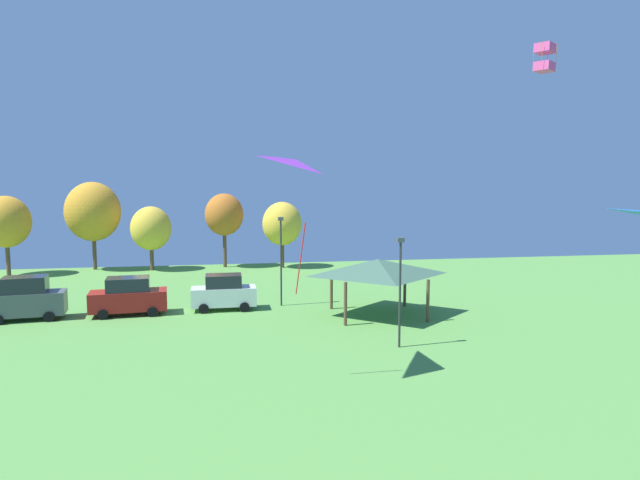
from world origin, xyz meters
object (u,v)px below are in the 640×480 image
(treeline_tree_0, at_px, (6,222))
(treeline_tree_1, at_px, (93,212))
(parked_car_second_from_left, at_px, (128,296))
(park_pavilion, at_px, (378,267))
(treeline_tree_2, at_px, (151,228))
(light_post_1, at_px, (400,285))
(parked_car_leftmost, at_px, (26,299))
(treeline_tree_3, at_px, (224,215))
(parked_car_third_from_left, at_px, (224,293))
(kite_flying_2, at_px, (545,58))
(light_post_0, at_px, (281,256))
(treeline_tree_4, at_px, (282,224))
(kite_flying_4, at_px, (323,203))

(treeline_tree_0, distance_m, treeline_tree_1, 7.33)
(parked_car_second_from_left, xyz_separation_m, treeline_tree_1, (-6.20, 19.89, 4.36))
(park_pavilion, bearing_deg, treeline_tree_0, 145.03)
(treeline_tree_2, bearing_deg, treeline_tree_0, -174.68)
(treeline_tree_0, bearing_deg, treeline_tree_2, 5.32)
(park_pavilion, xyz_separation_m, light_post_1, (-0.74, -6.97, 0.15))
(parked_car_leftmost, bearing_deg, treeline_tree_1, 83.71)
(light_post_1, height_order, treeline_tree_3, treeline_tree_3)
(parked_car_third_from_left, relative_size, treeline_tree_0, 0.59)
(kite_flying_2, height_order, treeline_tree_2, kite_flying_2)
(treeline_tree_2, bearing_deg, parked_car_leftmost, -105.62)
(parked_car_second_from_left, relative_size, parked_car_third_from_left, 1.15)
(treeline_tree_1, bearing_deg, light_post_0, -49.57)
(treeline_tree_4, bearing_deg, kite_flying_4, -92.87)
(kite_flying_2, distance_m, light_post_0, 21.54)
(parked_car_leftmost, distance_m, light_post_1, 22.90)
(kite_flying_4, distance_m, treeline_tree_4, 32.42)
(kite_flying_2, distance_m, parked_car_second_from_left, 30.83)
(kite_flying_2, xyz_separation_m, parked_car_leftmost, (-32.68, 1.96, -15.11))
(parked_car_third_from_left, bearing_deg, treeline_tree_0, 137.94)
(kite_flying_2, height_order, light_post_1, kite_flying_2)
(kite_flying_4, relative_size, treeline_tree_0, 0.60)
(light_post_1, height_order, treeline_tree_2, treeline_tree_2)
(kite_flying_4, xyz_separation_m, treeline_tree_1, (-16.26, 34.07, -2.06))
(park_pavilion, height_order, light_post_1, light_post_1)
(treeline_tree_1, bearing_deg, parked_car_third_from_left, -57.97)
(kite_flying_4, relative_size, park_pavilion, 0.65)
(park_pavilion, bearing_deg, treeline_tree_4, 100.65)
(parked_car_second_from_left, relative_size, treeline_tree_3, 0.67)
(light_post_0, distance_m, treeline_tree_3, 18.72)
(treeline_tree_3, distance_m, treeline_tree_4, 5.76)
(light_post_1, bearing_deg, kite_flying_2, 31.90)
(kite_flying_2, xyz_separation_m, treeline_tree_3, (-20.58, 21.62, -11.25))
(kite_flying_2, height_order, kite_flying_4, kite_flying_2)
(parked_car_second_from_left, relative_size, treeline_tree_4, 0.76)
(parked_car_leftmost, height_order, light_post_0, light_post_0)
(park_pavilion, relative_size, treeline_tree_4, 1.02)
(kite_flying_4, xyz_separation_m, light_post_0, (-0.21, 15.24, -4.17))
(park_pavilion, relative_size, treeline_tree_3, 0.91)
(kite_flying_4, xyz_separation_m, treeline_tree_2, (-10.79, 32.62, -3.62))
(parked_car_third_from_left, distance_m, treeline_tree_4, 18.78)
(treeline_tree_0, bearing_deg, kite_flying_4, -53.74)
(parked_car_second_from_left, xyz_separation_m, treeline_tree_4, (11.68, 18.03, 3.11))
(kite_flying_2, height_order, parked_car_leftmost, kite_flying_2)
(light_post_1, bearing_deg, parked_car_third_from_left, 131.24)
(parked_car_leftmost, relative_size, parked_car_second_from_left, 0.96)
(park_pavilion, xyz_separation_m, treeline_tree_4, (-3.90, 20.75, 1.22))
(kite_flying_4, distance_m, light_post_1, 7.89)
(light_post_0, xyz_separation_m, treeline_tree_1, (-16.05, 18.84, 2.12))
(treeline_tree_1, bearing_deg, kite_flying_4, -64.48)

